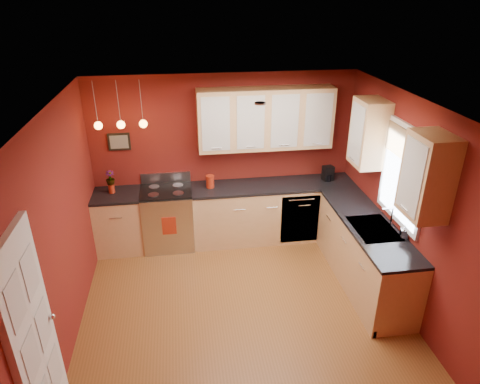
{
  "coord_description": "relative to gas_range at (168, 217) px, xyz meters",
  "views": [
    {
      "loc": [
        -0.65,
        -4.09,
        3.69
      ],
      "look_at": [
        0.09,
        1.0,
        1.23
      ],
      "focal_mm": 32.0,
      "sensor_mm": 36.0,
      "label": 1
    }
  ],
  "objects": [
    {
      "name": "floor",
      "position": [
        0.92,
        -1.8,
        -0.48
      ],
      "size": [
        4.2,
        4.2,
        0.0
      ],
      "primitive_type": "plane",
      "color": "brown",
      "rests_on": "ground"
    },
    {
      "name": "dish_towel",
      "position": [
        0.02,
        -0.33,
        0.04
      ],
      "size": [
        0.21,
        0.01,
        0.28
      ],
      "primitive_type": "cube",
      "color": "#A22611",
      "rests_on": "gas_range"
    },
    {
      "name": "counter_back_right",
      "position": [
        1.65,
        -0.0,
        0.44
      ],
      "size": [
        2.54,
        0.62,
        0.04
      ],
      "primitive_type": "cube",
      "color": "black",
      "rests_on": "base_cabinets_back_right"
    },
    {
      "name": "counter_right",
      "position": [
        2.62,
        -1.35,
        0.44
      ],
      "size": [
        0.62,
        2.1,
        0.04
      ],
      "primitive_type": "cube",
      "color": "black",
      "rests_on": "base_cabinets_right"
    },
    {
      "name": "red_canister",
      "position": [
        0.67,
        0.02,
        0.56
      ],
      "size": [
        0.13,
        0.13,
        0.2
      ],
      "color": "#A22611",
      "rests_on": "counter_back_right"
    },
    {
      "name": "base_cabinets_back_right",
      "position": [
        1.65,
        -0.0,
        -0.03
      ],
      "size": [
        2.54,
        0.6,
        0.9
      ],
      "primitive_type": "cube",
      "color": "tan",
      "rests_on": "floor"
    },
    {
      "name": "dishwasher_front",
      "position": [
        2.02,
        -0.29,
        -0.03
      ],
      "size": [
        0.6,
        0.02,
        0.8
      ],
      "primitive_type": "cube",
      "color": "#B8B8BD",
      "rests_on": "base_cabinets_back_right"
    },
    {
      "name": "counter_back_left",
      "position": [
        -0.73,
        -0.0,
        0.44
      ],
      "size": [
        0.7,
        0.62,
        0.04
      ],
      "primitive_type": "cube",
      "color": "black",
      "rests_on": "base_cabinets_back_left"
    },
    {
      "name": "wall_back",
      "position": [
        0.92,
        0.3,
        0.82
      ],
      "size": [
        4.0,
        0.02,
        2.6
      ],
      "primitive_type": "cube",
      "color": "maroon",
      "rests_on": "floor"
    },
    {
      "name": "base_cabinets_right",
      "position": [
        2.62,
        -1.35,
        -0.03
      ],
      "size": [
        0.6,
        2.1,
        0.9
      ],
      "primitive_type": "cube",
      "color": "tan",
      "rests_on": "floor"
    },
    {
      "name": "wall_picture",
      "position": [
        -0.63,
        0.28,
        1.17
      ],
      "size": [
        0.32,
        0.03,
        0.26
      ],
      "primitive_type": "cube",
      "color": "black",
      "rests_on": "wall_back"
    },
    {
      "name": "sink",
      "position": [
        2.62,
        -1.5,
        0.43
      ],
      "size": [
        0.5,
        0.7,
        0.33
      ],
      "color": "gray",
      "rests_on": "counter_right"
    },
    {
      "name": "ceiling",
      "position": [
        0.92,
        -1.8,
        2.12
      ],
      "size": [
        4.0,
        4.2,
        0.02
      ],
      "primitive_type": "cube",
      "color": "#EDE6CE",
      "rests_on": "wall_back"
    },
    {
      "name": "base_cabinets_back_left",
      "position": [
        -0.73,
        -0.0,
        -0.03
      ],
      "size": [
        0.7,
        0.6,
        0.9
      ],
      "primitive_type": "cube",
      "color": "tan",
      "rests_on": "floor"
    },
    {
      "name": "window",
      "position": [
        2.89,
        -1.5,
        1.21
      ],
      "size": [
        0.06,
        1.02,
        1.22
      ],
      "color": "white",
      "rests_on": "wall_right"
    },
    {
      "name": "soap_pump",
      "position": [
        2.87,
        -1.78,
        0.55
      ],
      "size": [
        0.11,
        0.11,
        0.19
      ],
      "primitive_type": "imported",
      "rotation": [
        0.0,
        0.0,
        -0.3
      ],
      "color": "silver",
      "rests_on": "counter_right"
    },
    {
      "name": "pendant_lights",
      "position": [
        -0.53,
        -0.05,
        1.53
      ],
      "size": [
        0.71,
        0.11,
        0.66
      ],
      "color": "gray",
      "rests_on": "ceiling"
    },
    {
      "name": "flowers",
      "position": [
        -0.79,
        0.05,
        0.69
      ],
      "size": [
        0.15,
        0.15,
        0.22
      ],
      "primitive_type": "imported",
      "rotation": [
        0.0,
        0.0,
        0.25
      ],
      "color": "#A22611",
      "rests_on": "red_vase"
    },
    {
      "name": "upper_cabinets_right",
      "position": [
        2.75,
        -1.48,
        1.47
      ],
      "size": [
        0.35,
        1.95,
        0.9
      ],
      "primitive_type": "cube",
      "color": "tan",
      "rests_on": "wall_right"
    },
    {
      "name": "door_left_wall",
      "position": [
        -1.05,
        -3.0,
        0.54
      ],
      "size": [
        0.12,
        0.82,
        2.05
      ],
      "color": "white",
      "rests_on": "floor"
    },
    {
      "name": "wall_front",
      "position": [
        0.92,
        -3.9,
        0.82
      ],
      "size": [
        4.0,
        0.02,
        2.6
      ],
      "primitive_type": "cube",
      "color": "maroon",
      "rests_on": "floor"
    },
    {
      "name": "wall_left",
      "position": [
        -1.08,
        -1.8,
        0.82
      ],
      "size": [
        0.02,
        4.2,
        2.6
      ],
      "primitive_type": "cube",
      "color": "maroon",
      "rests_on": "floor"
    },
    {
      "name": "upper_cabinets_back",
      "position": [
        1.52,
        0.12,
        1.47
      ],
      "size": [
        2.0,
        0.35,
        0.9
      ],
      "primitive_type": "cube",
      "color": "tan",
      "rests_on": "wall_back"
    },
    {
      "name": "coffee_maker",
      "position": [
        2.53,
        0.03,
        0.56
      ],
      "size": [
        0.18,
        0.18,
        0.23
      ],
      "rotation": [
        0.0,
        0.0,
        0.19
      ],
      "color": "black",
      "rests_on": "counter_back_right"
    },
    {
      "name": "wall_right",
      "position": [
        2.92,
        -1.8,
        0.82
      ],
      "size": [
        0.02,
        4.2,
        2.6
      ],
      "primitive_type": "cube",
      "color": "maroon",
      "rests_on": "floor"
    },
    {
      "name": "red_vase",
      "position": [
        -0.79,
        0.05,
        0.53
      ],
      "size": [
        0.09,
        0.09,
        0.14
      ],
      "primitive_type": "cylinder",
      "color": "#A22611",
      "rests_on": "counter_back_left"
    },
    {
      "name": "gas_range",
      "position": [
        0.0,
        0.0,
        0.0
      ],
      "size": [
        0.76,
        0.64,
        1.11
      ],
      "color": "#B8B8BD",
      "rests_on": "floor"
    }
  ]
}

